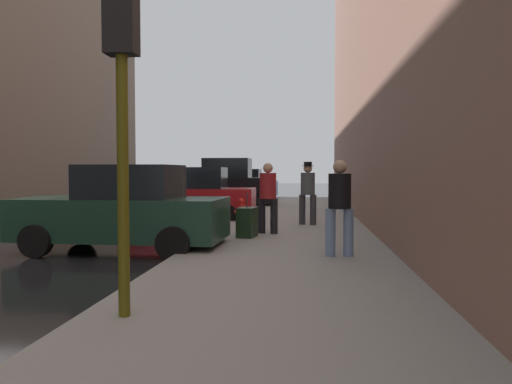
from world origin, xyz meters
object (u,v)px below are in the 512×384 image
parked_red_hatchback (191,196)px  fire_hydrant (241,210)px  parked_dark_green_sedan (124,211)px  traffic_light (122,64)px  pedestrian_in_red_jacket (268,194)px  pedestrian_in_jeans (340,203)px  parked_blue_sedan (241,185)px  rolling_suitcase (247,222)px  pedestrian_with_beanie (308,190)px  parked_black_suv (224,185)px

parked_red_hatchback → fire_hydrant: size_ratio=6.03×
parked_dark_green_sedan → traffic_light: traffic_light is taller
pedestrian_in_red_jacket → pedestrian_in_jeans: bearing=-63.9°
parked_blue_sedan → parked_red_hatchback: bearing=-90.0°
rolling_suitcase → parked_red_hatchback: bearing=117.3°
pedestrian_in_red_jacket → pedestrian_in_jeans: same height
traffic_light → pedestrian_in_red_jacket: bearing=82.2°
fire_hydrant → traffic_light: bearing=-89.7°
parked_blue_sedan → pedestrian_in_jeans: size_ratio=2.48×
parked_dark_green_sedan → fire_hydrant: parked_dark_green_sedan is taller
pedestrian_in_jeans → parked_dark_green_sedan: bearing=166.9°
rolling_suitcase → pedestrian_with_beanie: bearing=63.9°
parked_red_hatchback → pedestrian_in_jeans: 8.23m
parked_black_suv → parked_blue_sedan: size_ratio=1.09×
fire_hydrant → pedestrian_with_beanie: (1.97, -0.61, 0.64)m
parked_blue_sedan → rolling_suitcase: 17.25m
parked_blue_sedan → traffic_light: (1.85, -23.40, 1.91)m
pedestrian_in_red_jacket → rolling_suitcase: (-0.42, -0.71, -0.61)m
parked_red_hatchback → parked_black_suv: (-0.00, 6.55, 0.18)m
parked_blue_sedan → rolling_suitcase: parked_blue_sedan is taller
parked_dark_green_sedan → pedestrian_in_jeans: (4.33, -1.00, 0.26)m
parked_red_hatchback → fire_hydrant: parked_red_hatchback is taller
parked_red_hatchback → traffic_light: bearing=-80.4°
parked_blue_sedan → traffic_light: traffic_light is taller
parked_black_suv → pedestrian_with_beanie: size_ratio=2.60×
fire_hydrant → pedestrian_in_jeans: (2.52, -5.83, 0.61)m
parked_black_suv → pedestrian_in_red_jacket: bearing=-75.0°
traffic_light → parked_black_suv: bearing=96.1°
parked_black_suv → parked_blue_sedan: (0.00, 5.91, -0.18)m
pedestrian_in_red_jacket → parked_blue_sedan: bearing=99.7°
pedestrian_in_red_jacket → pedestrian_in_jeans: (1.52, -3.09, 0.00)m
traffic_light → fire_hydrant: bearing=90.3°
parked_red_hatchback → parked_blue_sedan: size_ratio=1.00×
parked_black_suv → traffic_light: 17.67m
parked_red_hatchback → parked_black_suv: bearing=90.0°
rolling_suitcase → fire_hydrant: bearing=99.6°
pedestrian_in_red_jacket → pedestrian_with_beanie: size_ratio=0.96×
parked_black_suv → fire_hydrant: size_ratio=6.56×
parked_red_hatchback → pedestrian_in_jeans: bearing=-58.3°
parked_red_hatchback → pedestrian_in_red_jacket: (2.81, -3.90, 0.26)m
parked_red_hatchback → rolling_suitcase: bearing=-62.7°
traffic_light → rolling_suitcase: traffic_light is taller
parked_black_suv → traffic_light: (1.85, -17.49, 1.73)m
fire_hydrant → rolling_suitcase: bearing=-80.4°
parked_blue_sedan → pedestrian_in_red_jacket: (2.81, -16.37, 0.26)m
pedestrian_in_red_jacket → pedestrian_with_beanie: 2.34m
pedestrian_in_red_jacket → parked_black_suv: bearing=105.0°
pedestrian_with_beanie → rolling_suitcase: bearing=-116.1°
parked_dark_green_sedan → pedestrian_in_red_jacket: 3.51m
parked_dark_green_sedan → rolling_suitcase: parked_dark_green_sedan is taller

